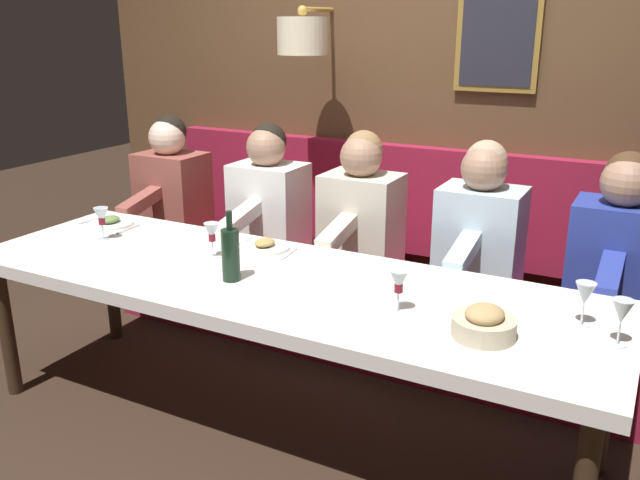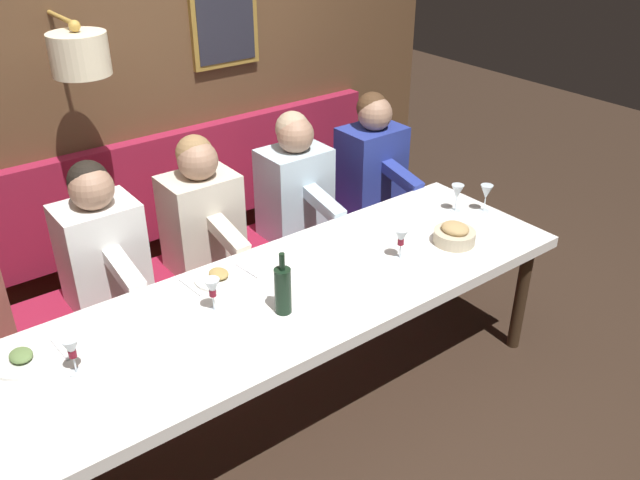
{
  "view_description": "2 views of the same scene",
  "coord_description": "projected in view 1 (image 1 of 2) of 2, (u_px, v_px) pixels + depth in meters",
  "views": [
    {
      "loc": [
        -2.25,
        -1.41,
        1.77
      ],
      "look_at": [
        0.05,
        -0.19,
        0.92
      ],
      "focal_mm": 37.51,
      "sensor_mm": 36.0,
      "label": 1
    },
    {
      "loc": [
        -2.17,
        1.51,
        2.49
      ],
      "look_at": [
        0.05,
        -0.19,
        0.92
      ],
      "focal_mm": 37.71,
      "sensor_mm": 36.0,
      "label": 2
    }
  ],
  "objects": [
    {
      "name": "wine_bottle",
      "position": [
        231.0,
        254.0,
        2.77
      ],
      "size": [
        0.08,
        0.08,
        0.3
      ],
      "color": "black",
      "rests_on": "dining_table"
    },
    {
      "name": "place_setting_1",
      "position": [
        265.0,
        246.0,
        3.18
      ],
      "size": [
        0.24,
        0.32,
        0.05
      ],
      "color": "white",
      "rests_on": "dining_table"
    },
    {
      "name": "diner_farthest",
      "position": [
        172.0,
        185.0,
        4.13
      ],
      "size": [
        0.6,
        0.4,
        0.79
      ],
      "color": "#934C42",
      "rests_on": "banquette_bench"
    },
    {
      "name": "wine_glass_2",
      "position": [
        622.0,
        313.0,
        2.2
      ],
      "size": [
        0.07,
        0.07,
        0.16
      ],
      "color": "silver",
      "rests_on": "dining_table"
    },
    {
      "name": "diner_nearest",
      "position": [
        618.0,
        246.0,
        2.99
      ],
      "size": [
        0.6,
        0.4,
        0.79
      ],
      "color": "#283893",
      "rests_on": "banquette_bench"
    },
    {
      "name": "diner_far",
      "position": [
        268.0,
        198.0,
        3.81
      ],
      "size": [
        0.6,
        0.4,
        0.79
      ],
      "color": "white",
      "rests_on": "banquette_bench"
    },
    {
      "name": "ground_plane",
      "position": [
        278.0,
        427.0,
        3.07
      ],
      "size": [
        12.0,
        12.0,
        0.0
      ],
      "primitive_type": "plane",
      "color": "#332319"
    },
    {
      "name": "diner_middle",
      "position": [
        361.0,
        211.0,
        3.56
      ],
      "size": [
        0.6,
        0.4,
        0.79
      ],
      "color": "beige",
      "rests_on": "banquette_bench"
    },
    {
      "name": "wine_glass_3",
      "position": [
        102.0,
        217.0,
        3.29
      ],
      "size": [
        0.07,
        0.07,
        0.16
      ],
      "color": "silver",
      "rests_on": "dining_table"
    },
    {
      "name": "banquette_bench",
      "position": [
        360.0,
        312.0,
        3.74
      ],
      "size": [
        0.52,
        3.05,
        0.45
      ],
      "primitive_type": "cube",
      "color": "maroon",
      "rests_on": "ground_plane"
    },
    {
      "name": "back_wall_panel",
      "position": [
        404.0,
        96.0,
        3.87
      ],
      "size": [
        0.59,
        4.25,
        2.9
      ],
      "color": "brown",
      "rests_on": "ground_plane"
    },
    {
      "name": "wine_glass_0",
      "position": [
        585.0,
        295.0,
        2.34
      ],
      "size": [
        0.07,
        0.07,
        0.16
      ],
      "color": "silver",
      "rests_on": "dining_table"
    },
    {
      "name": "wine_glass_1",
      "position": [
        212.0,
        233.0,
        3.04
      ],
      "size": [
        0.07,
        0.07,
        0.16
      ],
      "color": "silver",
      "rests_on": "dining_table"
    },
    {
      "name": "wine_glass_4",
      "position": [
        399.0,
        283.0,
        2.46
      ],
      "size": [
        0.07,
        0.07,
        0.16
      ],
      "color": "silver",
      "rests_on": "dining_table"
    },
    {
      "name": "dining_table",
      "position": [
        275.0,
        290.0,
        2.86
      ],
      "size": [
        0.9,
        2.85,
        0.74
      ],
      "color": "white",
      "rests_on": "ground_plane"
    },
    {
      "name": "diner_near",
      "position": [
        480.0,
        227.0,
        3.27
      ],
      "size": [
        0.6,
        0.4,
        0.79
      ],
      "color": "silver",
      "rests_on": "banquette_bench"
    },
    {
      "name": "bread_bowl",
      "position": [
        484.0,
        324.0,
        2.28
      ],
      "size": [
        0.22,
        0.22,
        0.12
      ],
      "color": "beige",
      "rests_on": "dining_table"
    },
    {
      "name": "place_setting_0",
      "position": [
        110.0,
        223.0,
        3.55
      ],
      "size": [
        0.24,
        0.32,
        0.05
      ],
      "color": "white",
      "rests_on": "dining_table"
    }
  ]
}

